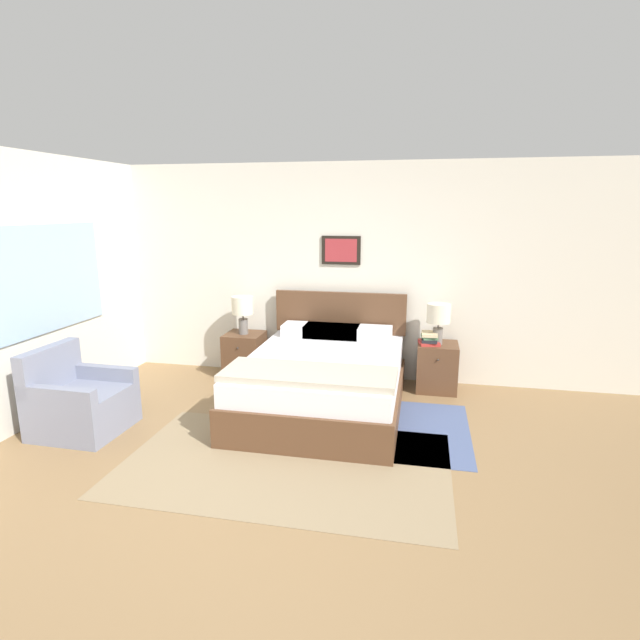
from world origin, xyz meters
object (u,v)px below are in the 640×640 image
(armchair, at_px, (79,403))
(table_lamp_near_window, at_px, (243,308))
(nightstand_by_door, at_px, (437,367))
(bed, at_px, (324,379))
(table_lamp_by_door, at_px, (439,316))
(nightstand_near_window, at_px, (245,355))

(armchair, distance_m, table_lamp_near_window, 2.13)
(armchair, distance_m, nightstand_by_door, 3.79)
(nightstand_by_door, relative_size, table_lamp_near_window, 1.19)
(bed, height_order, table_lamp_by_door, bed)
(bed, xyz_separation_m, table_lamp_near_window, (-1.17, 0.79, 0.55))
(bed, distance_m, table_lamp_near_window, 1.52)
(nightstand_near_window, height_order, table_lamp_near_window, table_lamp_near_window)
(armchair, bearing_deg, table_lamp_near_window, 151.90)
(table_lamp_near_window, bearing_deg, bed, -34.09)
(nightstand_near_window, relative_size, table_lamp_near_window, 1.19)
(bed, height_order, table_lamp_near_window, bed)
(nightstand_near_window, distance_m, table_lamp_near_window, 0.60)
(armchair, xyz_separation_m, nightstand_by_door, (3.33, 1.80, 0.00))
(nightstand_near_window, distance_m, nightstand_by_door, 2.34)
(table_lamp_by_door, bearing_deg, table_lamp_near_window, 180.00)
(nightstand_by_door, xyz_separation_m, table_lamp_by_door, (-0.01, -0.02, 0.60))
(armchair, xyz_separation_m, table_lamp_near_window, (0.99, 1.78, 0.60))
(bed, relative_size, table_lamp_by_door, 4.54)
(nightstand_near_window, relative_size, table_lamp_by_door, 1.19)
(bed, height_order, nightstand_near_window, bed)
(nightstand_near_window, height_order, nightstand_by_door, same)
(armchair, relative_size, nightstand_near_window, 1.45)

